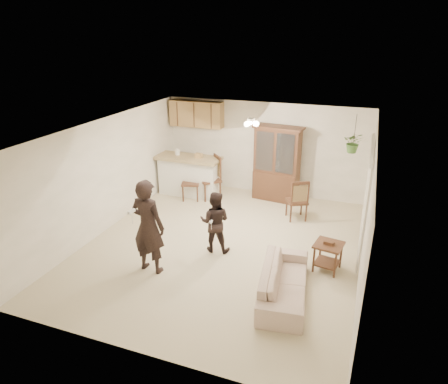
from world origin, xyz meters
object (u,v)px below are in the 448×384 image
(sofa, at_px, (284,277))
(adult, at_px, (148,227))
(chair_hutch_left, at_px, (210,186))
(china_hutch, at_px, (277,164))
(chair_hutch_right, at_px, (296,207))
(side_table, at_px, (328,256))
(child, at_px, (215,220))
(chair_bar, at_px, (191,189))

(sofa, relative_size, adult, 1.04)
(sofa, height_order, chair_hutch_left, chair_hutch_left)
(china_hutch, distance_m, chair_hutch_right, 1.44)
(side_table, height_order, chair_hutch_left, chair_hutch_left)
(child, height_order, chair_hutch_right, child)
(child, relative_size, chair_hutch_left, 1.16)
(china_hutch, xyz_separation_m, chair_hutch_right, (0.75, -1.01, -0.69))
(sofa, height_order, side_table, sofa)
(chair_bar, bearing_deg, chair_hutch_right, -22.45)
(chair_bar, height_order, chair_hutch_right, chair_bar)
(sofa, distance_m, china_hutch, 4.30)
(adult, relative_size, chair_hutch_right, 1.76)
(child, bearing_deg, side_table, 172.47)
(adult, bearing_deg, chair_bar, -73.84)
(child, height_order, china_hutch, china_hutch)
(sofa, bearing_deg, chair_bar, 36.88)
(sofa, distance_m, side_table, 1.23)
(child, bearing_deg, china_hutch, -108.60)
(china_hutch, xyz_separation_m, chair_hutch_left, (-1.68, -0.53, -0.65))
(child, distance_m, china_hutch, 3.13)
(sofa, xyz_separation_m, chair_hutch_right, (-0.37, 3.09, -0.08))
(sofa, xyz_separation_m, child, (-1.66, 1.03, 0.31))
(child, bearing_deg, chair_hutch_right, -130.70)
(chair_hutch_left, distance_m, chair_hutch_right, 2.48)
(sofa, bearing_deg, side_table, -36.65)
(china_hutch, relative_size, chair_bar, 1.91)
(adult, bearing_deg, sofa, -173.97)
(chair_bar, relative_size, chair_hutch_left, 0.89)
(adult, height_order, china_hutch, china_hutch)
(chair_hutch_left, relative_size, chair_hutch_right, 1.14)
(chair_bar, bearing_deg, sofa, -63.57)
(adult, bearing_deg, chair_hutch_right, -120.05)
(chair_hutch_left, bearing_deg, chair_bar, -102.60)
(child, distance_m, chair_hutch_left, 2.81)
(sofa, distance_m, chair_hutch_left, 4.54)
(sofa, bearing_deg, china_hutch, 7.76)
(chair_bar, xyz_separation_m, chair_hutch_right, (2.87, -0.23, -0.00))
(adult, distance_m, china_hutch, 4.41)
(sofa, xyz_separation_m, side_table, (0.60, 1.07, -0.08))
(china_hutch, relative_size, chair_hutch_left, 1.70)
(child, bearing_deg, chair_bar, -63.90)
(china_hutch, bearing_deg, chair_hutch_left, -155.90)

